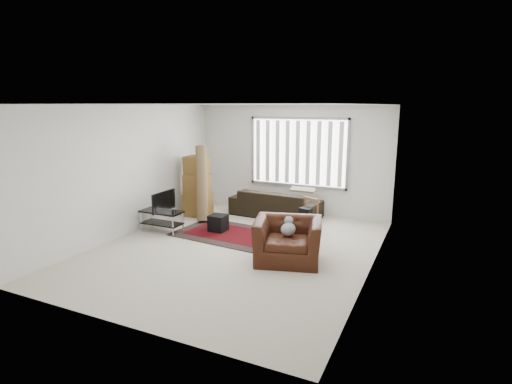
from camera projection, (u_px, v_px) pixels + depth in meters
room at (249, 154)px, 7.69m from camera, size 6.00×6.02×2.71m
persian_rug at (229, 233)px, 8.50m from camera, size 2.34×1.67×0.02m
tv_stand at (162, 217)px, 8.61m from camera, size 0.93×0.42×0.46m
tv at (161, 201)px, 8.54m from camera, size 0.10×0.75×0.43m
subwoofer at (218, 223)px, 8.65m from camera, size 0.35×0.35×0.35m
moving_boxes at (197, 188)px, 9.82m from camera, size 0.64×0.59×1.48m
white_flatpack at (199, 201)px, 10.15m from camera, size 0.49×0.20×0.62m
rolled_rug at (202, 183)px, 9.40m from camera, size 0.63×0.80×1.77m
sofa at (276, 199)px, 9.78m from camera, size 2.26×1.06×0.85m
side_chair at (306, 215)px, 8.42m from camera, size 0.54×0.54×0.77m
armchair at (288, 237)px, 6.97m from camera, size 1.38×1.28×0.85m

